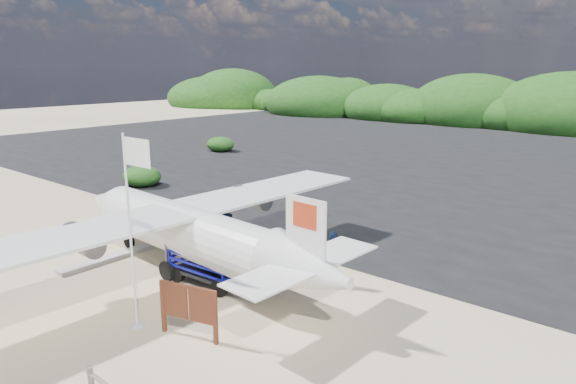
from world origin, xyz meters
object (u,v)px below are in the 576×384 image
(flagpole, at_px, (138,326))
(aircraft_small, at_px, (442,148))
(signboard, at_px, (190,337))
(baggage_cart, at_px, (210,283))
(crew_a, at_px, (238,253))
(crew_c, at_px, (333,259))
(crew_b, at_px, (226,238))

(flagpole, bearing_deg, aircraft_small, 100.72)
(flagpole, bearing_deg, signboard, 18.91)
(flagpole, bearing_deg, baggage_cart, 101.57)
(crew_a, bearing_deg, signboard, 125.11)
(signboard, distance_m, crew_a, 4.45)
(crew_a, bearing_deg, crew_c, -148.36)
(crew_c, distance_m, aircraft_small, 31.83)
(flagpole, height_order, aircraft_small, flagpole)
(flagpole, relative_size, signboard, 2.89)
(crew_c, bearing_deg, baggage_cart, 16.34)
(crew_a, distance_m, crew_b, 1.27)
(crew_a, height_order, crew_b, crew_b)
(baggage_cart, distance_m, flagpole, 3.34)
(crew_c, xyz_separation_m, aircraft_small, (-9.42, 30.39, -0.93))
(baggage_cart, xyz_separation_m, signboard, (2.27, -2.72, 0.00))
(crew_c, bearing_deg, flagpole, 44.58)
(flagpole, height_order, crew_b, flagpole)
(signboard, xyz_separation_m, crew_c, (0.98, 5.24, 0.93))
(flagpole, distance_m, crew_c, 6.40)
(flagpole, height_order, crew_a, flagpole)
(baggage_cart, bearing_deg, aircraft_small, 96.64)
(signboard, relative_size, crew_b, 0.97)
(crew_b, bearing_deg, baggage_cart, 97.40)
(baggage_cart, height_order, crew_a, crew_a)
(crew_b, distance_m, crew_c, 4.24)
(signboard, distance_m, crew_c, 5.41)
(flagpole, bearing_deg, crew_a, 95.71)
(crew_a, relative_size, crew_c, 0.87)
(crew_a, xyz_separation_m, crew_c, (3.02, 1.36, 0.12))
(signboard, relative_size, crew_c, 1.01)
(baggage_cart, bearing_deg, crew_a, 74.81)
(baggage_cart, xyz_separation_m, crew_c, (3.24, 2.51, 0.93))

